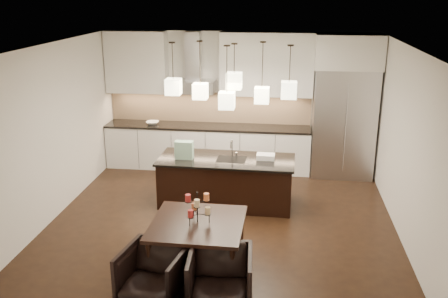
# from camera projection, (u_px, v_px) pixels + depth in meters

# --- Properties ---
(floor) EXTENTS (5.50, 5.50, 0.02)m
(floor) POSITION_uv_depth(u_px,v_px,m) (222.00, 220.00, 8.17)
(floor) COLOR black
(floor) RESTS_ON ground
(ceiling) EXTENTS (5.50, 5.50, 0.02)m
(ceiling) POSITION_uv_depth(u_px,v_px,m) (222.00, 45.00, 7.31)
(ceiling) COLOR white
(ceiling) RESTS_ON wall_back
(wall_back) EXTENTS (5.50, 0.02, 2.80)m
(wall_back) POSITION_uv_depth(u_px,v_px,m) (239.00, 100.00, 10.34)
(wall_back) COLOR silver
(wall_back) RESTS_ON ground
(wall_front) EXTENTS (5.50, 0.02, 2.80)m
(wall_front) POSITION_uv_depth(u_px,v_px,m) (188.00, 213.00, 5.13)
(wall_front) COLOR silver
(wall_front) RESTS_ON ground
(wall_left) EXTENTS (0.02, 5.50, 2.80)m
(wall_left) POSITION_uv_depth(u_px,v_px,m) (54.00, 132.00, 8.07)
(wall_left) COLOR silver
(wall_left) RESTS_ON ground
(wall_right) EXTENTS (0.02, 5.50, 2.80)m
(wall_right) POSITION_uv_depth(u_px,v_px,m) (406.00, 144.00, 7.41)
(wall_right) COLOR silver
(wall_right) RESTS_ON ground
(refrigerator) EXTENTS (1.20, 0.72, 2.15)m
(refrigerator) POSITION_uv_depth(u_px,v_px,m) (343.00, 123.00, 9.83)
(refrigerator) COLOR #B7B7BA
(refrigerator) RESTS_ON floor
(fridge_panel) EXTENTS (1.26, 0.72, 0.65)m
(fridge_panel) POSITION_uv_depth(u_px,v_px,m) (349.00, 51.00, 9.40)
(fridge_panel) COLOR silver
(fridge_panel) RESTS_ON refrigerator
(lower_cabinets) EXTENTS (4.21, 0.62, 0.88)m
(lower_cabinets) POSITION_uv_depth(u_px,v_px,m) (208.00, 148.00, 10.40)
(lower_cabinets) COLOR silver
(lower_cabinets) RESTS_ON floor
(countertop) EXTENTS (4.21, 0.66, 0.04)m
(countertop) POSITION_uv_depth(u_px,v_px,m) (207.00, 126.00, 10.26)
(countertop) COLOR black
(countertop) RESTS_ON lower_cabinets
(backsplash) EXTENTS (4.21, 0.02, 0.63)m
(backsplash) POSITION_uv_depth(u_px,v_px,m) (210.00, 107.00, 10.44)
(backsplash) COLOR tan
(backsplash) RESTS_ON countertop
(upper_cab_left) EXTENTS (1.25, 0.35, 1.25)m
(upper_cab_left) POSITION_uv_depth(u_px,v_px,m) (137.00, 62.00, 10.18)
(upper_cab_left) COLOR silver
(upper_cab_left) RESTS_ON wall_back
(upper_cab_right) EXTENTS (1.85, 0.35, 1.25)m
(upper_cab_right) POSITION_uv_depth(u_px,v_px,m) (267.00, 64.00, 9.86)
(upper_cab_right) COLOR silver
(upper_cab_right) RESTS_ON wall_back
(hood_canopy) EXTENTS (0.90, 0.52, 0.24)m
(hood_canopy) POSITION_uv_depth(u_px,v_px,m) (193.00, 86.00, 10.09)
(hood_canopy) COLOR #B7B7BA
(hood_canopy) RESTS_ON wall_back
(hood_chimney) EXTENTS (0.30, 0.28, 0.96)m
(hood_chimney) POSITION_uv_depth(u_px,v_px,m) (193.00, 56.00, 10.01)
(hood_chimney) COLOR #B7B7BA
(hood_chimney) RESTS_ON hood_canopy
(fruit_bowl) EXTENTS (0.26, 0.26, 0.06)m
(fruit_bowl) POSITION_uv_depth(u_px,v_px,m) (152.00, 123.00, 10.33)
(fruit_bowl) COLOR silver
(fruit_bowl) RESTS_ON countertop
(island_body) EXTENTS (2.27, 0.95, 0.79)m
(island_body) POSITION_uv_depth(u_px,v_px,m) (226.00, 182.00, 8.66)
(island_body) COLOR black
(island_body) RESTS_ON floor
(island_top) EXTENTS (2.35, 1.02, 0.04)m
(island_top) POSITION_uv_depth(u_px,v_px,m) (226.00, 160.00, 8.54)
(island_top) COLOR black
(island_top) RESTS_ON island_body
(faucet) EXTENTS (0.09, 0.22, 0.34)m
(faucet) POSITION_uv_depth(u_px,v_px,m) (232.00, 148.00, 8.55)
(faucet) COLOR silver
(faucet) RESTS_ON island_top
(tote_bag) EXTENTS (0.31, 0.17, 0.31)m
(tote_bag) POSITION_uv_depth(u_px,v_px,m) (184.00, 150.00, 8.50)
(tote_bag) COLOR #1D6945
(tote_bag) RESTS_ON island_top
(food_container) EXTENTS (0.31, 0.22, 0.09)m
(food_container) POSITION_uv_depth(u_px,v_px,m) (266.00, 157.00, 8.49)
(food_container) COLOR silver
(food_container) RESTS_ON island_top
(dining_table) EXTENTS (1.20, 1.20, 0.72)m
(dining_table) POSITION_uv_depth(u_px,v_px,m) (198.00, 247.00, 6.58)
(dining_table) COLOR black
(dining_table) RESTS_ON floor
(candelabra) EXTENTS (0.35, 0.35, 0.42)m
(candelabra) POSITION_uv_depth(u_px,v_px,m) (197.00, 207.00, 6.41)
(candelabra) COLOR black
(candelabra) RESTS_ON dining_table
(candle_a) EXTENTS (0.07, 0.07, 0.10)m
(candle_a) POSITION_uv_depth(u_px,v_px,m) (208.00, 211.00, 6.40)
(candle_a) COLOR beige
(candle_a) RESTS_ON candelabra
(candle_b) EXTENTS (0.07, 0.07, 0.10)m
(candle_b) POSITION_uv_depth(u_px,v_px,m) (194.00, 206.00, 6.54)
(candle_b) COLOR orange
(candle_b) RESTS_ON candelabra
(candle_c) EXTENTS (0.07, 0.07, 0.10)m
(candle_c) POSITION_uv_depth(u_px,v_px,m) (191.00, 214.00, 6.32)
(candle_c) COLOR #A42524
(candle_c) RESTS_ON candelabra
(candle_d) EXTENTS (0.07, 0.07, 0.10)m
(candle_d) POSITION_uv_depth(u_px,v_px,m) (206.00, 197.00, 6.44)
(candle_d) COLOR orange
(candle_d) RESTS_ON candelabra
(candle_e) EXTENTS (0.07, 0.07, 0.10)m
(candle_e) POSITION_uv_depth(u_px,v_px,m) (188.00, 198.00, 6.41)
(candle_e) COLOR #A42524
(candle_e) RESTS_ON candelabra
(candle_f) EXTENTS (0.07, 0.07, 0.10)m
(candle_f) POSITION_uv_depth(u_px,v_px,m) (197.00, 203.00, 6.25)
(candle_f) COLOR beige
(candle_f) RESTS_ON candelabra
(armchair_left) EXTENTS (0.85, 0.87, 0.68)m
(armchair_left) POSITION_uv_depth(u_px,v_px,m) (153.00, 275.00, 5.96)
(armchair_left) COLOR black
(armchair_left) RESTS_ON floor
(armchair_right) EXTENTS (0.80, 0.82, 0.70)m
(armchair_right) POSITION_uv_depth(u_px,v_px,m) (220.00, 279.00, 5.86)
(armchair_right) COLOR black
(armchair_right) RESTS_ON floor
(pendant_a) EXTENTS (0.24, 0.24, 0.26)m
(pendant_a) POSITION_uv_depth(u_px,v_px,m) (173.00, 87.00, 8.12)
(pendant_a) COLOR #FFFBCA
(pendant_a) RESTS_ON ceiling
(pendant_b) EXTENTS (0.24, 0.24, 0.26)m
(pendant_b) POSITION_uv_depth(u_px,v_px,m) (200.00, 91.00, 8.37)
(pendant_b) COLOR #FFFBCA
(pendant_b) RESTS_ON ceiling
(pendant_c) EXTENTS (0.24, 0.24, 0.26)m
(pendant_c) POSITION_uv_depth(u_px,v_px,m) (234.00, 81.00, 7.91)
(pendant_c) COLOR #FFFBCA
(pendant_c) RESTS_ON ceiling
(pendant_d) EXTENTS (0.24, 0.24, 0.26)m
(pendant_d) POSITION_uv_depth(u_px,v_px,m) (262.00, 95.00, 8.25)
(pendant_d) COLOR #FFFBCA
(pendant_d) RESTS_ON ceiling
(pendant_e) EXTENTS (0.24, 0.24, 0.26)m
(pendant_e) POSITION_uv_depth(u_px,v_px,m) (289.00, 90.00, 7.72)
(pendant_e) COLOR #FFFBCA
(pendant_e) RESTS_ON ceiling
(pendant_f) EXTENTS (0.24, 0.24, 0.26)m
(pendant_f) POSITION_uv_depth(u_px,v_px,m) (227.00, 100.00, 7.73)
(pendant_f) COLOR #FFFBCA
(pendant_f) RESTS_ON ceiling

